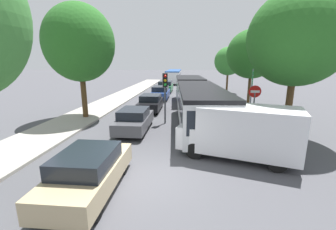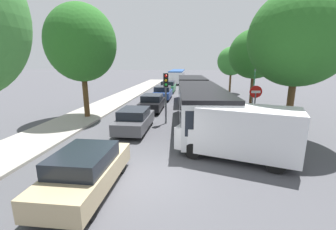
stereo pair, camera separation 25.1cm
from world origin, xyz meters
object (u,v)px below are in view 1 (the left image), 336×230
at_px(queued_car_tan, 89,171).
at_px(tree_left_mid, 79,43).
at_px(tree_right_far, 228,61).
at_px(queued_car_blue, 161,93).
at_px(queued_car_graphite, 134,120).
at_px(no_entry_sign, 254,102).
at_px(city_bus_rear, 174,75).
at_px(tree_right_near, 297,39).
at_px(tree_right_mid, 252,55).
at_px(articulated_bus, 194,96).
at_px(queued_car_black, 151,103).
at_px(white_van, 242,131).
at_px(direction_sign_post, 252,83).
at_px(traffic_light, 165,87).
at_px(queued_car_green, 165,87).

height_order(queued_car_tan, tree_left_mid, tree_left_mid).
bearing_deg(tree_right_far, queued_car_blue, -141.96).
xyz_separation_m(queued_car_graphite, no_entry_sign, (7.04, 0.43, 1.17)).
relative_size(city_bus_rear, queued_car_blue, 2.68).
xyz_separation_m(tree_right_near, tree_right_far, (-0.47, 18.50, -1.12)).
xyz_separation_m(tree_left_mid, tree_right_mid, (13.08, 5.70, -0.71)).
bearing_deg(articulated_bus, queued_car_tan, -21.47).
bearing_deg(no_entry_sign, queued_car_blue, -148.22).
bearing_deg(queued_car_blue, articulated_bus, -152.06).
height_order(queued_car_black, tree_right_mid, tree_right_mid).
relative_size(no_entry_sign, tree_right_near, 0.37).
xyz_separation_m(tree_right_near, tree_right_mid, (0.03, 8.71, -0.62)).
xyz_separation_m(city_bus_rear, queued_car_graphite, (0.04, -31.92, -0.69)).
distance_m(queued_car_graphite, white_van, 6.53).
height_order(direction_sign_post, tree_left_mid, tree_left_mid).
height_order(traffic_light, tree_right_far, tree_right_far).
bearing_deg(queued_car_tan, queued_car_black, 0.26).
relative_size(queued_car_green, tree_right_near, 0.57).
bearing_deg(tree_right_far, tree_right_mid, -87.10).
bearing_deg(tree_right_mid, direction_sign_post, -101.12).
distance_m(queued_car_graphite, traffic_light, 3.10).
height_order(white_van, tree_right_near, tree_right_near).
xyz_separation_m(queued_car_blue, direction_sign_post, (8.01, -6.81, 1.83)).
distance_m(articulated_bus, tree_left_mid, 9.24).
relative_size(white_van, tree_right_near, 0.69).
height_order(queued_car_tan, tree_right_far, tree_right_far).
height_order(queued_car_black, tree_left_mid, tree_left_mid).
bearing_deg(queued_car_green, tree_right_near, -154.51).
bearing_deg(queued_car_green, tree_left_mid, 163.53).
relative_size(direction_sign_post, tree_right_far, 0.60).
bearing_deg(tree_left_mid, queued_car_green, 74.05).
bearing_deg(city_bus_rear, queued_car_graphite, 179.23).
relative_size(traffic_light, no_entry_sign, 1.21).
bearing_deg(tree_left_mid, queued_car_graphite, -31.42).
bearing_deg(no_entry_sign, traffic_light, -105.48).
bearing_deg(direction_sign_post, queued_car_tan, 69.46).
xyz_separation_m(queued_car_tan, tree_right_near, (8.51, 6.22, 4.56)).
xyz_separation_m(queued_car_green, white_van, (5.71, -20.97, 0.47)).
relative_size(queued_car_tan, queued_car_blue, 0.98).
relative_size(queued_car_blue, no_entry_sign, 1.50).
distance_m(city_bus_rear, tree_right_near, 33.63).
bearing_deg(articulated_bus, traffic_light, -37.25).
distance_m(queued_car_graphite, direction_sign_post, 9.61).
xyz_separation_m(queued_car_blue, traffic_light, (1.64, -9.85, 1.76)).
relative_size(city_bus_rear, traffic_light, 3.33).
bearing_deg(queued_car_tan, queued_car_green, 0.11).
bearing_deg(tree_right_near, articulated_bus, 132.94).
bearing_deg(tree_right_near, white_van, -135.67).
bearing_deg(queued_car_graphite, queued_car_tan, -179.16).
bearing_deg(white_van, direction_sign_post, -89.84).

